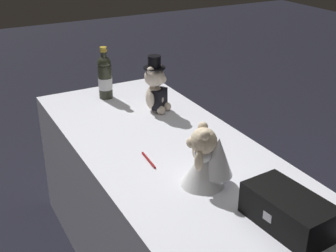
{
  "coord_description": "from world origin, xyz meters",
  "views": [
    {
      "loc": [
        1.54,
        -0.83,
        1.63
      ],
      "look_at": [
        0.0,
        0.0,
        0.81
      ],
      "focal_mm": 48.12,
      "sensor_mm": 36.0,
      "label": 1
    }
  ],
  "objects_px": {
    "teddy_bear_groom": "(156,88)",
    "signing_pen": "(148,159)",
    "teddy_bear_bride": "(207,160)",
    "gift_case_black": "(288,211)",
    "champagne_bottle": "(105,77)"
  },
  "relations": [
    {
      "from": "teddy_bear_groom",
      "to": "signing_pen",
      "type": "height_order",
      "value": "teddy_bear_groom"
    },
    {
      "from": "teddy_bear_bride",
      "to": "gift_case_black",
      "type": "xyz_separation_m",
      "value": [
        0.34,
        0.09,
        -0.05
      ]
    },
    {
      "from": "teddy_bear_groom",
      "to": "teddy_bear_bride",
      "type": "distance_m",
      "value": 0.73
    },
    {
      "from": "teddy_bear_groom",
      "to": "teddy_bear_bride",
      "type": "xyz_separation_m",
      "value": [
        0.72,
        -0.15,
        -0.02
      ]
    },
    {
      "from": "signing_pen",
      "to": "champagne_bottle",
      "type": "bearing_deg",
      "value": 171.93
    },
    {
      "from": "teddy_bear_groom",
      "to": "champagne_bottle",
      "type": "xyz_separation_m",
      "value": [
        -0.3,
        -0.16,
        -0.0
      ]
    },
    {
      "from": "signing_pen",
      "to": "gift_case_black",
      "type": "height_order",
      "value": "gift_case_black"
    },
    {
      "from": "teddy_bear_groom",
      "to": "champagne_bottle",
      "type": "relative_size",
      "value": 1.02
    },
    {
      "from": "teddy_bear_groom",
      "to": "teddy_bear_bride",
      "type": "height_order",
      "value": "teddy_bear_groom"
    },
    {
      "from": "teddy_bear_groom",
      "to": "signing_pen",
      "type": "relative_size",
      "value": 2.02
    },
    {
      "from": "gift_case_black",
      "to": "champagne_bottle",
      "type": "bearing_deg",
      "value": -175.69
    },
    {
      "from": "teddy_bear_groom",
      "to": "gift_case_black",
      "type": "height_order",
      "value": "teddy_bear_groom"
    },
    {
      "from": "teddy_bear_bride",
      "to": "gift_case_black",
      "type": "height_order",
      "value": "teddy_bear_bride"
    },
    {
      "from": "teddy_bear_groom",
      "to": "signing_pen",
      "type": "distance_m",
      "value": 0.54
    },
    {
      "from": "teddy_bear_bride",
      "to": "gift_case_black",
      "type": "relative_size",
      "value": 0.78
    }
  ]
}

